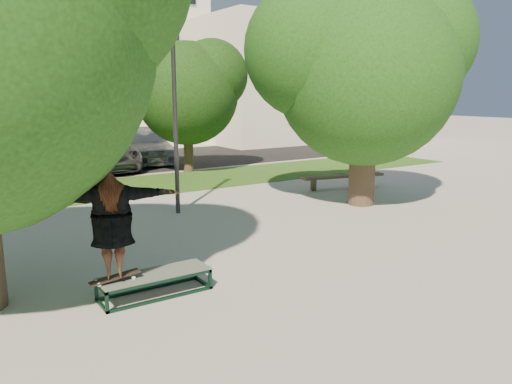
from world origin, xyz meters
TOP-DOWN VIEW (x-y plane):
  - ground at (0.00, 0.00)m, footprint 120.00×120.00m
  - grass_strip at (1.00, 9.50)m, footprint 30.00×4.00m
  - asphalt_strip at (0.00, 16.00)m, footprint 40.00×8.00m
  - tree_right at (5.92, 3.08)m, footprint 6.24×5.33m
  - bg_tree_mid at (-1.08, 12.08)m, footprint 5.76×4.92m
  - bg_tree_right at (4.43, 11.57)m, footprint 5.04×4.31m
  - lamppost at (1.00, 5.00)m, footprint 0.25×0.15m
  - side_building at (18.00, 22.00)m, footprint 15.00×10.00m
  - grind_box at (-1.73, -0.03)m, footprint 1.80×0.60m
  - skater_rig at (-2.38, -0.03)m, footprint 2.12×1.15m
  - bench at (7.30, 5.17)m, footprint 3.09×1.07m
  - car_dark at (-0.50, 13.50)m, footprint 1.59×4.10m
  - car_grey at (1.65, 13.99)m, footprint 2.70×5.25m
  - car_silver_b at (4.15, 15.49)m, footprint 3.10×5.68m

SIDE VIEW (x-z plane):
  - ground at x=0.00m, z-range 0.00..0.00m
  - asphalt_strip at x=0.00m, z-range 0.00..0.01m
  - grass_strip at x=1.00m, z-range 0.00..0.02m
  - grind_box at x=-1.73m, z-range 0.00..0.38m
  - bench at x=7.30m, z-range 0.16..0.63m
  - car_dark at x=-0.50m, z-range 0.00..1.33m
  - car_grey at x=1.65m, z-range 0.00..1.42m
  - car_silver_b at x=4.15m, z-range 0.00..1.56m
  - skater_rig at x=-2.38m, z-range 0.41..2.16m
  - lamppost at x=1.00m, z-range 0.10..6.21m
  - bg_tree_right at x=4.43m, z-range 0.77..6.21m
  - side_building at x=18.00m, z-range 0.00..8.00m
  - bg_tree_mid at x=-1.08m, z-range 0.90..7.14m
  - tree_right at x=5.92m, z-range 0.84..7.35m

